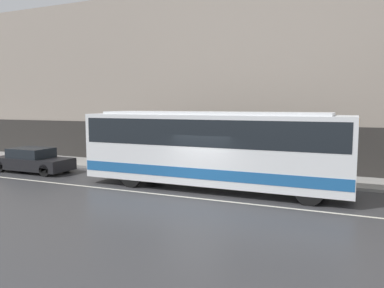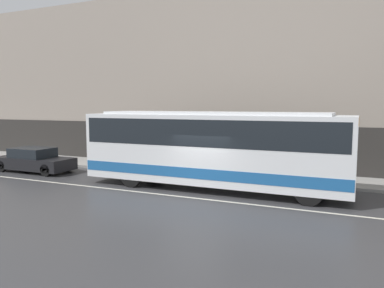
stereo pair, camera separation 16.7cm
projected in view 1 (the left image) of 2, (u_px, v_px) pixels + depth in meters
ground_plane at (196, 198)px, 15.14m from camera, size 60.00×60.00×0.00m
sidewalk at (235, 174)px, 20.10m from camera, size 60.00×2.91×0.14m
building_facade at (245, 81)px, 21.03m from camera, size 60.00×0.35×10.59m
lane_stripe at (196, 198)px, 15.14m from camera, size 54.00×0.14×0.01m
transit_bus at (212, 146)px, 16.60m from camera, size 11.86×2.55×3.46m
sedan_dark_behind at (33, 161)px, 21.03m from camera, size 4.63×1.80×1.35m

